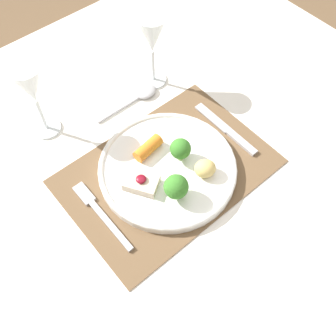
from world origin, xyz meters
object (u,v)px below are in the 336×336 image
at_px(fork, 99,211).
at_px(wine_glass_far, 31,88).
at_px(dinner_plate, 169,170).
at_px(wine_glass_near, 152,38).
at_px(spoon, 141,94).
at_px(knife, 229,132).

height_order(fork, wine_glass_far, wine_glass_far).
height_order(dinner_plate, wine_glass_near, wine_glass_near).
bearing_deg(fork, spoon, 38.70).
bearing_deg(fork, wine_glass_near, 36.16).
distance_m(dinner_plate, wine_glass_far, 0.33).
xyz_separation_m(dinner_plate, wine_glass_near, (0.15, 0.24, 0.11)).
height_order(spoon, wine_glass_far, wine_glass_far).
bearing_deg(wine_glass_far, wine_glass_near, -7.72).
xyz_separation_m(spoon, wine_glass_near, (0.06, 0.02, 0.13)).
xyz_separation_m(dinner_plate, knife, (0.18, -0.01, -0.01)).
bearing_deg(dinner_plate, wine_glass_near, 57.29).
relative_size(dinner_plate, wine_glass_near, 1.57).
distance_m(dinner_plate, spoon, 0.24).
relative_size(fork, spoon, 1.08).
bearing_deg(wine_glass_far, spoon, -14.82).
xyz_separation_m(dinner_plate, wine_glass_far, (-0.13, 0.28, 0.12)).
distance_m(spoon, wine_glass_far, 0.27).
bearing_deg(knife, spoon, 112.78).
distance_m(knife, spoon, 0.24).
xyz_separation_m(dinner_plate, fork, (-0.17, 0.02, -0.01)).
height_order(dinner_plate, knife, dinner_plate).
distance_m(wine_glass_near, wine_glass_far, 0.29).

